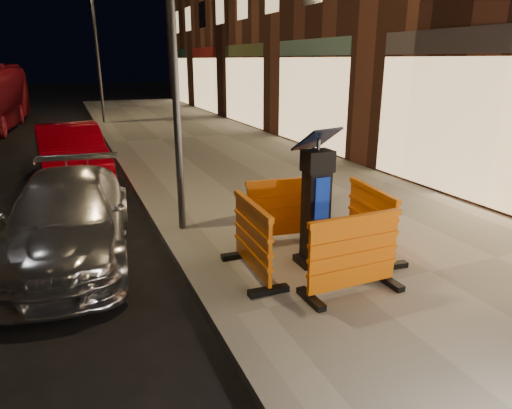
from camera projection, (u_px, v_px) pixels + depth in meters
name	position (u px, v px, depth m)	size (l,w,h in m)	color
ground_plane	(225.00, 328.00, 5.24)	(120.00, 120.00, 0.00)	black
sidewalk	(430.00, 277.00, 6.31)	(6.00, 60.00, 0.15)	gray
kerb	(225.00, 322.00, 5.22)	(0.30, 60.00, 0.15)	slate
parking_kiosk	(316.00, 202.00, 6.29)	(0.58, 0.58, 1.83)	black
barrier_front	(353.00, 255.00, 5.58)	(1.31, 0.54, 1.02)	orange
barrier_back	(285.00, 210.00, 7.25)	(1.31, 0.54, 1.02)	orange
barrier_kerbside	(252.00, 239.00, 6.07)	(1.31, 0.54, 1.02)	orange
barrier_bldgside	(371.00, 221.00, 6.76)	(1.31, 0.54, 1.02)	orange
car_silver	(73.00, 256.00, 7.17)	(1.76, 4.32, 1.25)	#BCBCC1
car_red	(74.00, 180.00, 11.68)	(1.48, 4.24, 1.40)	maroon
street_lamp_mid	(173.00, 45.00, 7.01)	(0.12, 0.12, 6.00)	#3F3F44
street_lamp_far	(98.00, 54.00, 20.20)	(0.12, 0.12, 6.00)	#3F3F44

